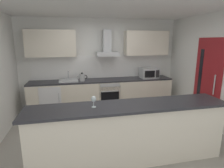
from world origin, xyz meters
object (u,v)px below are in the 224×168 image
(oven, at_px, (108,94))
(microwave, at_px, (149,73))
(range_hood, at_px, (107,48))
(wine_glass, at_px, (94,99))
(kettle, at_px, (82,77))
(sink, at_px, (69,80))
(refrigerator, at_px, (51,99))

(oven, bearing_deg, microwave, -1.29)
(oven, bearing_deg, range_hood, 90.00)
(oven, relative_size, wine_glass, 4.50)
(kettle, height_order, range_hood, range_hood)
(oven, bearing_deg, wine_glass, -106.16)
(microwave, distance_m, sink, 2.33)
(oven, bearing_deg, refrigerator, -179.90)
(wine_glass, bearing_deg, range_hood, 74.63)
(refrigerator, relative_size, kettle, 2.94)
(microwave, bearing_deg, refrigerator, 179.49)
(refrigerator, height_order, microwave, microwave)
(kettle, bearing_deg, sink, 173.00)
(sink, xyz_separation_m, kettle, (0.36, -0.04, 0.08))
(oven, xyz_separation_m, microwave, (1.24, -0.03, 0.59))
(refrigerator, bearing_deg, oven, 0.10)
(sink, bearing_deg, range_hood, 6.18)
(refrigerator, height_order, range_hood, range_hood)
(oven, height_order, sink, sink)
(kettle, bearing_deg, refrigerator, 177.91)
(range_hood, bearing_deg, microwave, -7.26)
(sink, height_order, wine_glass, wine_glass)
(oven, bearing_deg, sink, 179.42)
(microwave, height_order, sink, microwave)
(oven, relative_size, range_hood, 1.11)
(oven, xyz_separation_m, sink, (-1.09, 0.01, 0.47))
(microwave, bearing_deg, sink, 179.04)
(microwave, height_order, range_hood, range_hood)
(refrigerator, bearing_deg, kettle, -2.09)
(refrigerator, bearing_deg, microwave, -0.51)
(range_hood, bearing_deg, sink, -173.82)
(kettle, bearing_deg, microwave, 0.17)
(sink, distance_m, wine_glass, 2.46)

